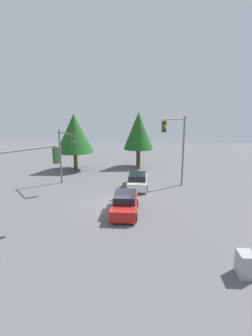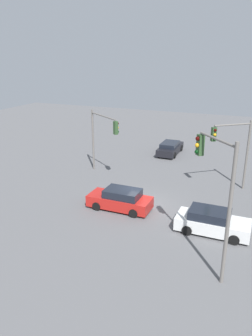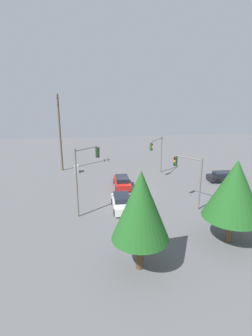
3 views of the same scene
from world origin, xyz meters
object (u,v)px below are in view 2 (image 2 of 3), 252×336
object	(u,v)px
sedan_white	(212,222)
sedan_red	(120,200)
traffic_signal_cross	(217,184)
sedan_dark	(170,148)
traffic_signal_main	(233,144)
traffic_signal_aux	(102,132)

from	to	relation	value
sedan_white	sedan_red	bearing A→B (deg)	-96.99
traffic_signal_cross	sedan_dark	bearing A→B (deg)	-19.85
sedan_dark	traffic_signal_main	size ratio (longest dim) A/B	0.83
sedan_white	traffic_signal_aux	distance (m)	12.83
sedan_dark	traffic_signal_cross	size ratio (longest dim) A/B	0.67
sedan_red	sedan_white	world-z (taller)	sedan_red
sedan_red	sedan_dark	world-z (taller)	sedan_red
sedan_dark	traffic_signal_cross	distance (m)	20.61
sedan_white	sedan_dark	world-z (taller)	sedan_white
sedan_dark	traffic_signal_main	bearing A→B (deg)	-48.51
traffic_signal_main	sedan_red	bearing A→B (deg)	4.77
sedan_dark	traffic_signal_cross	world-z (taller)	traffic_signal_cross
sedan_red	traffic_signal_main	bearing A→B (deg)	-46.23
traffic_signal_main	traffic_signal_cross	size ratio (longest dim) A/B	0.80
sedan_red	sedan_dark	size ratio (longest dim) A/B	0.96
sedan_red	sedan_dark	xyz separation A→B (m)	(-0.43, 14.35, -0.05)
sedan_red	sedan_white	bearing A→B (deg)	-96.99
traffic_signal_main	traffic_signal_cross	distance (m)	10.89
sedan_white	traffic_signal_aux	world-z (taller)	traffic_signal_aux
sedan_white	sedan_dark	distance (m)	16.61
traffic_signal_main	traffic_signal_aux	xyz separation A→B (m)	(-10.84, -0.70, 0.09)
traffic_signal_cross	traffic_signal_aux	bearing A→B (deg)	6.43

